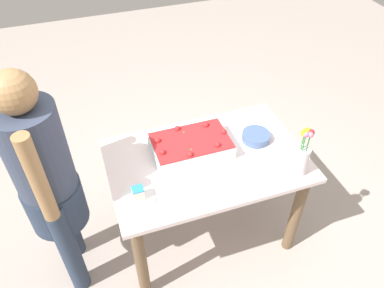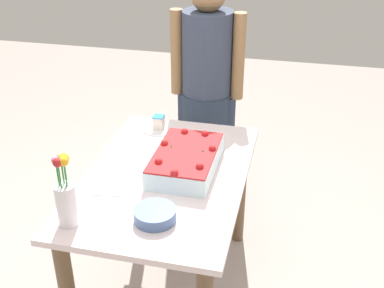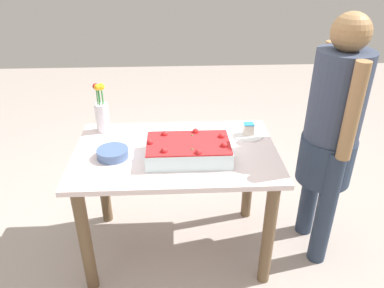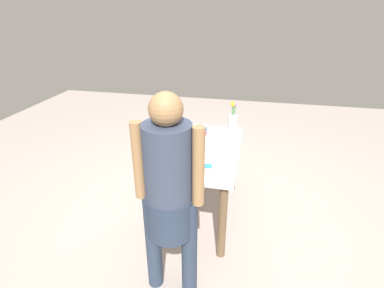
# 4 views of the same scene
# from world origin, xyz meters

# --- Properties ---
(ground_plane) EXTENTS (8.00, 8.00, 0.00)m
(ground_plane) POSITION_xyz_m (0.00, 0.00, 0.00)
(ground_plane) COLOR #A79B93
(dining_table) EXTENTS (1.16, 0.75, 0.73)m
(dining_table) POSITION_xyz_m (0.00, 0.00, 0.59)
(dining_table) COLOR white
(dining_table) RESTS_ON ground_plane
(sheet_cake) EXTENTS (0.46, 0.29, 0.12)m
(sheet_cake) POSITION_xyz_m (-0.07, 0.08, 0.78)
(sheet_cake) COLOR white
(sheet_cake) RESTS_ON dining_table
(serving_plate_with_slice) EXTENTS (0.19, 0.19, 0.08)m
(serving_plate_with_slice) POSITION_xyz_m (-0.45, -0.17, 0.76)
(serving_plate_with_slice) COLOR white
(serving_plate_with_slice) RESTS_ON dining_table
(cake_knife) EXTENTS (0.05, 0.20, 0.00)m
(cake_knife) POSITION_xyz_m (0.23, -0.22, 0.74)
(cake_knife) COLOR silver
(cake_knife) RESTS_ON dining_table
(flower_vase) EXTENTS (0.08, 0.08, 0.32)m
(flower_vase) POSITION_xyz_m (0.45, -0.27, 0.86)
(flower_vase) COLOR white
(flower_vase) RESTS_ON dining_table
(fruit_bowl) EXTENTS (0.17, 0.17, 0.05)m
(fruit_bowl) POSITION_xyz_m (0.35, 0.06, 0.76)
(fruit_bowl) COLOR #4A6595
(fruit_bowl) RESTS_ON dining_table
(person_standing) EXTENTS (0.31, 0.45, 1.49)m
(person_standing) POSITION_xyz_m (-0.88, 0.02, 0.85)
(person_standing) COLOR #29364C
(person_standing) RESTS_ON ground_plane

